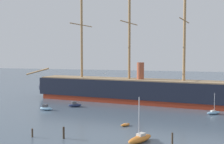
% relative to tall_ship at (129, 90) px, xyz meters
% --- Properties ---
extents(tall_ship, '(65.38, 16.18, 31.46)m').
position_rel_tall_ship_xyz_m(tall_ship, '(0.00, 0.00, 0.00)').
color(tall_ship, maroon).
rests_on(tall_ship, ground).
extents(sailboat_foreground_right, '(3.68, 5.51, 6.94)m').
position_rel_tall_ship_xyz_m(sailboat_foreground_right, '(10.82, -36.30, -2.84)').
color(sailboat_foreground_right, orange).
rests_on(sailboat_foreground_right, ground).
extents(dinghy_near_centre, '(1.88, 2.26, 0.49)m').
position_rel_tall_ship_xyz_m(dinghy_near_centre, '(6.09, -27.14, -3.18)').
color(dinghy_near_centre, orange).
rests_on(dinghy_near_centre, ground).
extents(motorboat_mid_left, '(3.45, 1.61, 1.42)m').
position_rel_tall_ship_xyz_m(motorboat_mid_left, '(-15.98, -17.59, -2.93)').
color(motorboat_mid_left, '#7FB2D6').
rests_on(motorboat_mid_left, ground).
extents(motorboat_alongside_bow, '(3.62, 2.99, 1.42)m').
position_rel_tall_ship_xyz_m(motorboat_alongside_bow, '(-11.29, -11.43, -2.93)').
color(motorboat_alongside_bow, '#1E284C').
rests_on(motorboat_alongside_bow, ground).
extents(sailboat_alongside_stern, '(3.45, 3.21, 4.73)m').
position_rel_tall_ship_xyz_m(sailboat_alongside_stern, '(22.04, -10.86, -3.03)').
color(sailboat_alongside_stern, '#7FB2D6').
rests_on(sailboat_alongside_stern, ground).
extents(dinghy_far_left, '(1.70, 2.79, 0.61)m').
position_rel_tall_ship_xyz_m(dinghy_far_left, '(-24.14, 9.13, -3.12)').
color(dinghy_far_left, silver).
rests_on(dinghy_far_left, ground).
extents(mooring_piling_nearest, '(0.26, 0.26, 2.31)m').
position_rel_tall_ship_xyz_m(mooring_piling_nearest, '(15.84, -38.08, -2.27)').
color(mooring_piling_nearest, '#423323').
rests_on(mooring_piling_nearest, ground).
extents(mooring_piling_left_pair, '(0.27, 0.27, 1.38)m').
position_rel_tall_ship_xyz_m(mooring_piling_left_pair, '(-6.35, -38.78, -2.74)').
color(mooring_piling_left_pair, '#423323').
rests_on(mooring_piling_left_pair, ground).
extents(mooring_piling_right_pair, '(0.32, 0.32, 1.87)m').
position_rel_tall_ship_xyz_m(mooring_piling_right_pair, '(-1.16, -37.99, -2.49)').
color(mooring_piling_right_pair, '#382B1E').
rests_on(mooring_piling_right_pair, ground).
extents(seagull_in_flight, '(0.41, 1.24, 0.14)m').
position_rel_tall_ship_xyz_m(seagull_in_flight, '(0.17, -21.74, 5.89)').
color(seagull_in_flight, silver).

